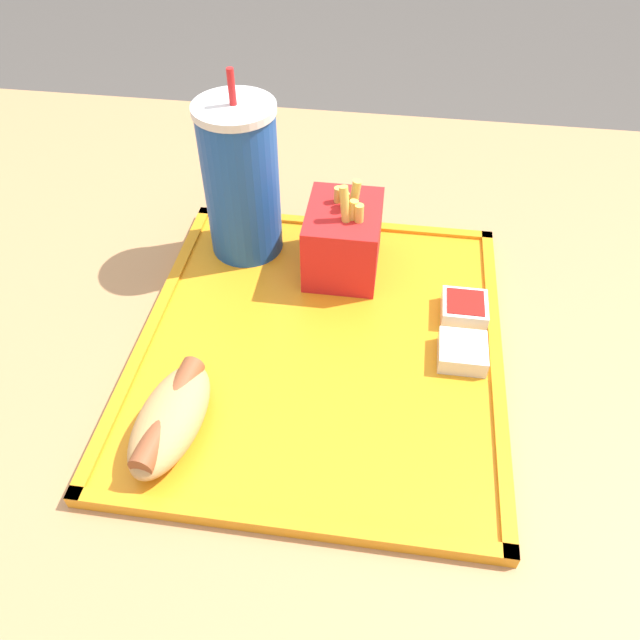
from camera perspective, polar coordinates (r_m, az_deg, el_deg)
ground_plane at (r=1.23m, az=-2.09°, el=-26.74°), size 8.00×8.00×0.00m
dining_table at (r=0.90m, az=-2.72°, el=-19.76°), size 1.07×1.19×0.71m
food_tray at (r=0.61m, az=0.00°, el=-2.28°), size 0.39×0.35×0.01m
soda_cup at (r=0.67m, az=-7.20°, el=12.49°), size 0.08×0.08×0.21m
hot_dog_far at (r=0.54m, az=-13.52°, el=-8.68°), size 0.12×0.07×0.04m
fries_carton at (r=0.66m, az=2.15°, el=7.45°), size 0.10×0.08×0.11m
sauce_cup_mayo at (r=0.60m, az=12.90°, el=-2.80°), size 0.05×0.05×0.02m
sauce_cup_ketchup at (r=0.64m, az=13.06°, el=1.07°), size 0.05×0.05×0.02m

